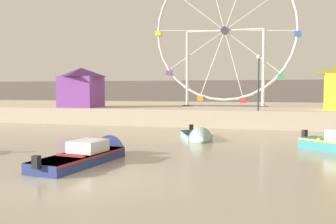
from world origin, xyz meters
name	(u,v)px	position (x,y,z in m)	size (l,w,h in m)	color
ground_plane	(89,180)	(0.00, 0.00, 0.00)	(240.00, 240.00, 0.00)	gray
quay_promenade	(216,112)	(0.00, 27.10, 0.67)	(110.00, 20.27, 1.34)	#B7A88E
distant_town_skyline	(237,94)	(0.00, 50.49, 2.20)	(140.00, 3.00, 4.40)	#564C47
motorboat_seafoam	(198,137)	(1.49, 10.29, 0.19)	(2.64, 3.97, 1.30)	#93BCAD
motorboat_navy_blue	(96,153)	(-1.42, 3.31, 0.27)	(2.08, 5.99, 1.38)	navy
ferris_wheel_white_frame	(225,33)	(1.19, 24.23, 8.10)	(13.28, 1.20, 13.45)	silver
carnival_booth_purple_stall	(81,87)	(-10.74, 19.11, 3.14)	(3.55, 3.57, 3.47)	purple
promenade_lamp_near	(259,74)	(4.51, 17.67, 4.01)	(0.32, 0.32, 4.10)	#2D2D33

